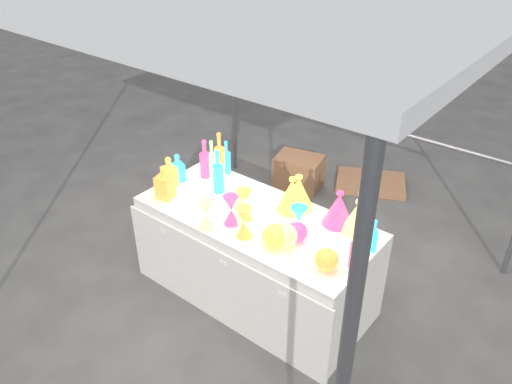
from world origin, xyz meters
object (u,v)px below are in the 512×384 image
Objects in this scene: cardboard_box_closed at (298,172)px; decanter_0 at (169,171)px; lampshade_0 at (298,192)px; hourglass_0 at (244,222)px; display_table at (255,256)px; globe_0 at (275,237)px.

cardboard_box_closed is 1.92× the size of decanter_0.
cardboard_box_closed is 1.79× the size of lampshade_0.
decanter_0 reaches higher than hourglass_0.
hourglass_0 is (0.09, -0.24, 0.49)m from display_table.
display_table is at bearing 148.90° from globe_0.
cardboard_box_closed is 2.19m from globe_0.
lampshade_0 reaches higher than decanter_0.
hourglass_0 is 0.85× the size of lampshade_0.
lampshade_0 reaches higher than cardboard_box_closed.
cardboard_box_closed is 2.74× the size of globe_0.
decanter_0 is 1.43× the size of globe_0.
lampshade_0 reaches higher than display_table.
globe_0 is at bearing -64.55° from lampshade_0.
globe_0 reaches higher than cardboard_box_closed.
decanter_0 is at bearing -174.46° from display_table.
hourglass_0 is at bearing -80.25° from cardboard_box_closed.
display_table is at bearing -80.02° from cardboard_box_closed.
globe_0 is (1.14, -0.12, -0.06)m from decanter_0.
display_table reaches higher than cardboard_box_closed.
globe_0 is (0.33, -0.20, 0.45)m from display_table.
globe_0 is at bearing 3.91° from decanter_0.
cardboard_box_closed is at bearing 95.84° from decanter_0.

